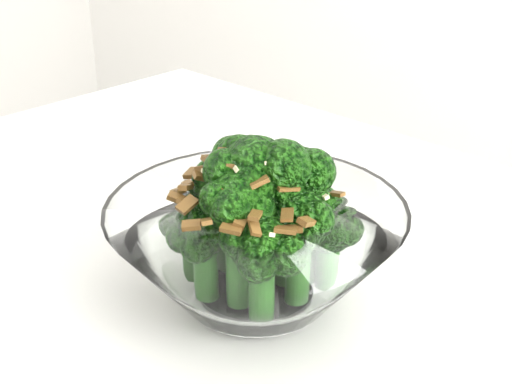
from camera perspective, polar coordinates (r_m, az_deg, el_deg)
The scene contains 1 object.
broccoli_dish at distance 0.47m, azimuth 0.08°, elevation -3.82°, with size 0.20×0.20×0.12m.
Camera 1 is at (0.14, -0.24, 1.03)m, focal length 50.00 mm.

